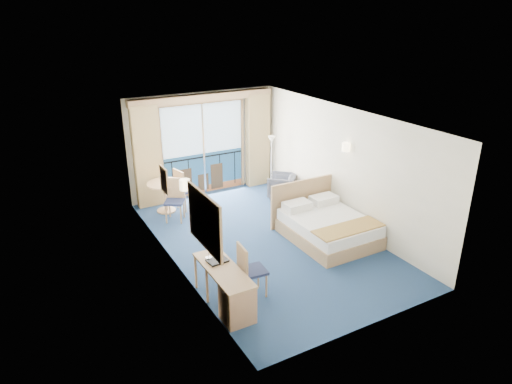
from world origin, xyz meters
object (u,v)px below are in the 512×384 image
Objects in this scene: floor_lamp at (272,150)px; armchair at (282,186)px; bed at (326,226)px; round_table at (165,190)px; table_chair_b at (175,197)px; desk at (234,297)px; table_chair_a at (184,187)px; nightstand at (317,204)px; desk_chair at (249,268)px.

armchair is at bearing -85.93° from floor_lamp.
round_table is (-2.56, 3.07, 0.27)m from bed.
table_chair_b is (0.06, -0.54, -0.01)m from round_table.
floor_lamp is 5.59m from desk.
table_chair_a reaches higher than desk.
bed is 3.30m from desk.
floor_lamp is 1.86× the size of round_table.
desk is 1.75× the size of round_table.
nightstand is 3.38m from table_chair_b.
bed is at bearing -116.81° from nightstand.
table_chair_b reaches higher than desk.
armchair is 1.00m from floor_lamp.
bed is 2.89× the size of armchair.
desk is (-2.96, -1.47, 0.08)m from bed.
table_chair_a reaches higher than desk_chair.
table_chair_a is (-2.52, 0.51, 0.28)m from armchair.
armchair is 0.70× the size of table_chair_b.
armchair is 4.55m from desk_chair.
floor_lamp reaches higher than bed.
round_table is at bearing 6.27° from desk_chair.
desk_chair is 3.58m from table_chair_b.
armchair is at bearing -34.33° from desk_chair.
armchair is (-0.16, 1.32, 0.06)m from nightstand.
round_table is (-2.97, 0.62, 0.25)m from armchair.
armchair is at bearing 31.16° from table_chair_b.
desk is at bearing 157.83° from table_chair_a.
desk is (-3.33, -4.42, -0.80)m from floor_lamp.
desk is at bearing 135.59° from desk_chair.
table_chair_b is (0.46, 3.99, 0.18)m from desk.
nightstand is 0.52× the size of table_chair_b.
nightstand is 0.52× the size of desk_chair.
armchair is 2.92m from table_chair_b.
round_table is 0.80× the size of table_chair_a.
armchair is at bearing -112.88° from table_chair_a.
desk_chair is at bearing -57.02° from table_chair_b.
table_chair_a is at bearing -13.73° from round_table.
bed is 1.26m from nightstand.
bed is 2.71m from desk_chair.
table_chair_a is at bearing -58.11° from armchair.
floor_lamp is at bearing 96.12° from nightstand.
round_table is at bearing 129.85° from bed.
desk is at bearing -94.99° from round_table.
desk_chair is at bearing -88.82° from round_table.
table_chair_b is at bearing -83.32° from round_table.
bed is at bearing -97.25° from floor_lamp.
nightstand is 0.61× the size of round_table.
armchair is at bearing 96.89° from nightstand.
round_table is at bearing 64.84° from table_chair_a.
armchair is at bearing 49.35° from desk.
nightstand is 2.05m from floor_lamp.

